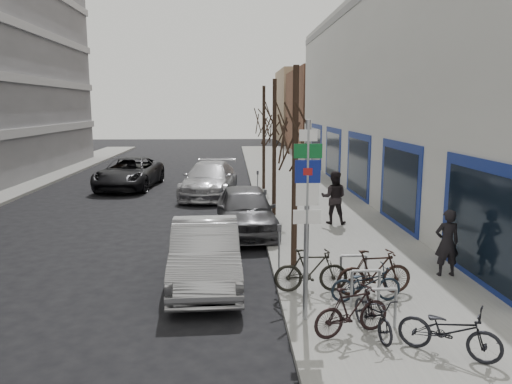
{
  "coord_description": "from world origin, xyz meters",
  "views": [
    {
      "loc": [
        0.93,
        -9.57,
        4.45
      ],
      "look_at": [
        1.62,
        4.66,
        2.0
      ],
      "focal_mm": 35.0,
      "sensor_mm": 36.0,
      "label": 1
    }
  ],
  "objects": [
    {
      "name": "ground",
      "position": [
        0.0,
        0.0,
        0.0
      ],
      "size": [
        120.0,
        120.0,
        0.0
      ],
      "primitive_type": "plane",
      "color": "black",
      "rests_on": "ground"
    },
    {
      "name": "sidewalk_east",
      "position": [
        4.5,
        10.0,
        0.07
      ],
      "size": [
        5.0,
        70.0,
        0.15
      ],
      "primitive_type": "cube",
      "color": "slate",
      "rests_on": "ground"
    },
    {
      "name": "brick_building_far",
      "position": [
        13.0,
        40.0,
        4.0
      ],
      "size": [
        12.0,
        14.0,
        8.0
      ],
      "primitive_type": "cube",
      "color": "brown",
      "rests_on": "ground"
    },
    {
      "name": "tan_building_far",
      "position": [
        13.5,
        55.0,
        4.5
      ],
      "size": [
        13.0,
        12.0,
        9.0
      ],
      "primitive_type": "cube",
      "color": "#937A5B",
      "rests_on": "ground"
    },
    {
      "name": "highway_sign_pole",
      "position": [
        2.4,
        -0.01,
        2.46
      ],
      "size": [
        0.55,
        0.1,
        4.2
      ],
      "color": "gray",
      "rests_on": "ground"
    },
    {
      "name": "bike_rack",
      "position": [
        3.8,
        0.6,
        0.66
      ],
      "size": [
        0.66,
        2.26,
        0.83
      ],
      "color": "gray",
      "rests_on": "sidewalk_east"
    },
    {
      "name": "tree_near",
      "position": [
        2.6,
        3.5,
        4.1
      ],
      "size": [
        1.8,
        1.8,
        5.5
      ],
      "color": "black",
      "rests_on": "ground"
    },
    {
      "name": "tree_mid",
      "position": [
        2.6,
        10.0,
        4.1
      ],
      "size": [
        1.8,
        1.8,
        5.5
      ],
      "color": "black",
      "rests_on": "ground"
    },
    {
      "name": "tree_far",
      "position": [
        2.6,
        16.5,
        4.1
      ],
      "size": [
        1.8,
        1.8,
        5.5
      ],
      "color": "black",
      "rests_on": "ground"
    },
    {
      "name": "meter_front",
      "position": [
        2.15,
        3.0,
        0.92
      ],
      "size": [
        0.1,
        0.08,
        1.27
      ],
      "color": "gray",
      "rests_on": "sidewalk_east"
    },
    {
      "name": "meter_mid",
      "position": [
        2.15,
        8.5,
        0.92
      ],
      "size": [
        0.1,
        0.08,
        1.27
      ],
      "color": "gray",
      "rests_on": "sidewalk_east"
    },
    {
      "name": "meter_back",
      "position": [
        2.15,
        14.0,
        0.92
      ],
      "size": [
        0.1,
        0.08,
        1.27
      ],
      "color": "gray",
      "rests_on": "sidewalk_east"
    },
    {
      "name": "bike_near_left",
      "position": [
        3.6,
        -0.73,
        0.61
      ],
      "size": [
        0.74,
        1.58,
        0.93
      ],
      "primitive_type": "imported",
      "rotation": [
        0.0,
        0.0,
        0.19
      ],
      "color": "black",
      "rests_on": "sidewalk_east"
    },
    {
      "name": "bike_near_right",
      "position": [
        3.17,
        -0.76,
        0.64
      ],
      "size": [
        1.69,
        0.99,
        0.99
      ],
      "primitive_type": "imported",
      "rotation": [
        0.0,
        0.0,
        1.91
      ],
      "color": "black",
      "rests_on": "sidewalk_east"
    },
    {
      "name": "bike_mid_curb",
      "position": [
        3.89,
        0.88,
        0.63
      ],
      "size": [
        1.61,
        0.57,
        0.97
      ],
      "primitive_type": "imported",
      "rotation": [
        0.0,
        0.0,
        1.63
      ],
      "color": "black",
      "rests_on": "sidewalk_east"
    },
    {
      "name": "bike_mid_inner",
      "position": [
        2.75,
        1.51,
        0.68
      ],
      "size": [
        1.75,
        0.54,
        1.06
      ],
      "primitive_type": "imported",
      "rotation": [
        0.0,
        0.0,
        1.56
      ],
      "color": "black",
      "rests_on": "sidewalk_east"
    },
    {
      "name": "bike_far_curb",
      "position": [
        4.68,
        -1.62,
        0.69
      ],
      "size": [
        1.76,
        1.4,
        1.07
      ],
      "primitive_type": "imported",
      "rotation": [
        0.0,
        0.0,
        0.99
      ],
      "color": "black",
      "rests_on": "sidewalk_east"
    },
    {
      "name": "bike_far_inner",
      "position": [
        4.18,
        1.27,
        0.7
      ],
      "size": [
        1.85,
        0.73,
        1.1
      ],
      "primitive_type": "imported",
      "rotation": [
        0.0,
        0.0,
        1.68
      ],
      "color": "black",
      "rests_on": "sidewalk_east"
    },
    {
      "name": "parked_car_front",
      "position": [
        0.23,
        2.62,
        0.79
      ],
      "size": [
        1.9,
        4.87,
        1.58
      ],
      "primitive_type": "imported",
      "rotation": [
        0.0,
        0.0,
        0.05
      ],
      "color": "#98989C",
      "rests_on": "ground"
    },
    {
      "name": "parked_car_mid",
      "position": [
        1.4,
        7.68,
        0.84
      ],
      "size": [
        2.27,
        5.05,
        1.68
      ],
      "primitive_type": "imported",
      "rotation": [
        0.0,
        0.0,
        0.06
      ],
      "color": "#46464A",
      "rests_on": "ground"
    },
    {
      "name": "parked_car_back",
      "position": [
        -0.2,
        15.17,
        0.85
      ],
      "size": [
        3.03,
        6.07,
        1.69
      ],
      "primitive_type": "imported",
      "rotation": [
        0.0,
        0.0,
        -0.12
      ],
      "color": "#ACACB2",
      "rests_on": "ground"
    },
    {
      "name": "lane_car",
      "position": [
        -4.73,
        17.93,
        0.83
      ],
      "size": [
        3.28,
        6.23,
        1.67
      ],
      "primitive_type": "imported",
      "rotation": [
        0.0,
        0.0,
        -0.09
      ],
      "color": "black",
      "rests_on": "ground"
    },
    {
      "name": "pedestrian_near",
      "position": [
        6.4,
        2.49,
        1.02
      ],
      "size": [
        0.63,
        0.42,
        1.74
      ],
      "primitive_type": "imported",
      "rotation": [
        0.0,
        0.0,
        3.14
      ],
      "color": "black",
      "rests_on": "sidewalk_east"
    },
    {
      "name": "pedestrian_far",
      "position": [
        4.68,
        8.39,
        1.14
      ],
      "size": [
        0.83,
        0.66,
        1.99
      ],
      "primitive_type": "imported",
      "rotation": [
        0.0,
        0.0,
        2.9
      ],
      "color": "black",
      "rests_on": "sidewalk_east"
    }
  ]
}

